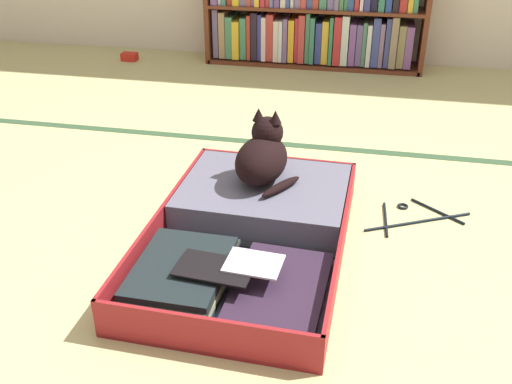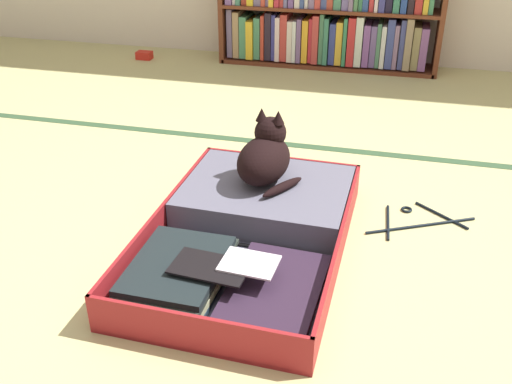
% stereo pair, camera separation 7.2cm
% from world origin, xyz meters
% --- Properties ---
extents(ground_plane, '(10.00, 10.00, 0.00)m').
position_xyz_m(ground_plane, '(0.00, 0.00, 0.00)').
color(ground_plane, tan).
extents(tatami_border, '(4.80, 0.05, 0.00)m').
position_xyz_m(tatami_border, '(0.00, 0.99, 0.00)').
color(tatami_border, '#304C30').
rests_on(tatami_border, ground_plane).
extents(bookshelf, '(1.37, 0.25, 0.72)m').
position_xyz_m(bookshelf, '(-0.16, 2.26, 0.34)').
color(bookshelf, brown).
rests_on(bookshelf, ground_plane).
extents(open_suitcase, '(0.64, 0.99, 0.12)m').
position_xyz_m(open_suitcase, '(-0.12, 0.20, 0.05)').
color(open_suitcase, maroon).
rests_on(open_suitcase, ground_plane).
extents(black_cat, '(0.25, 0.29, 0.26)m').
position_xyz_m(black_cat, '(-0.12, 0.40, 0.22)').
color(black_cat, black).
rests_on(black_cat, open_suitcase).
extents(clothes_hanger, '(0.38, 0.29, 0.01)m').
position_xyz_m(clothes_hanger, '(0.43, 0.45, 0.00)').
color(clothes_hanger, black).
rests_on(clothes_hanger, ground_plane).
extents(small_red_pouch, '(0.10, 0.07, 0.05)m').
position_xyz_m(small_red_pouch, '(-1.35, 2.11, 0.02)').
color(small_red_pouch, red).
rests_on(small_red_pouch, ground_plane).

